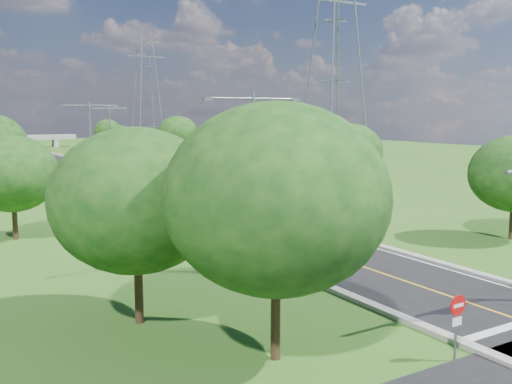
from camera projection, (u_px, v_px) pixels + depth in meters
ground at (108, 180)px, 75.55m from camera, size 260.00×260.00×0.00m
road at (95, 176)px, 80.64m from camera, size 8.00×150.00×0.06m
curb_left at (64, 177)px, 78.46m from camera, size 0.50×150.00×0.22m
curb_right at (124, 173)px, 82.79m from camera, size 0.50×150.00×0.22m
do_not_enter_left at (457, 314)px, 20.20m from camera, size 0.76×0.11×2.50m
speed_limit_sign at (218, 183)px, 59.28m from camera, size 0.55×0.09×2.40m
overpass at (14, 139)px, 143.15m from camera, size 30.00×3.00×3.20m
streetlight_near_left at (253, 167)px, 30.91m from camera, size 5.90×0.25×10.00m
streetlight_mid_left at (91, 141)px, 58.93m from camera, size 5.90×0.25×10.00m
streetlight_far_right at (110, 131)px, 93.07m from camera, size 5.90×0.25×10.00m
power_tower_near at (335, 69)px, 67.84m from camera, size 9.00×6.40×28.00m
power_tower_far at (146, 91)px, 133.57m from camera, size 9.00×6.40×28.00m
tree_la at (136, 200)px, 23.53m from camera, size 7.14×7.14×8.30m
tree_lb at (12, 174)px, 39.57m from camera, size 6.30×6.30×7.33m
tree_lf at (276, 199)px, 19.87m from camera, size 7.98×7.98×9.28m
tree_rb at (349, 152)px, 57.54m from camera, size 6.72×6.72×7.82m
tree_rc at (235, 147)px, 75.80m from camera, size 5.88×5.88×6.84m
tree_rd at (178, 134)px, 97.07m from camera, size 7.14×7.14×8.30m
tree_re at (120, 137)px, 116.35m from camera, size 5.46×5.46×6.35m
tree_rf at (108, 131)px, 135.03m from camera, size 6.30×6.30×7.33m
bus_outbound at (106, 166)px, 79.01m from camera, size 2.59×10.87×3.02m
bus_inbound at (166, 191)px, 54.46m from camera, size 2.55×9.87×2.73m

